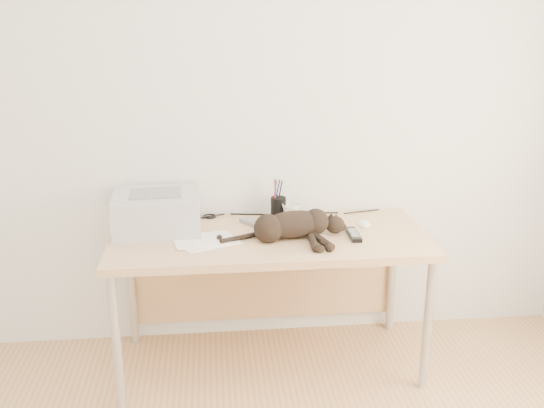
{
  "coord_description": "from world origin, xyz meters",
  "views": [
    {
      "loc": [
        -0.28,
        -1.46,
        1.83
      ],
      "look_at": [
        0.01,
        1.34,
        0.92
      ],
      "focal_mm": 40.0,
      "sensor_mm": 36.0,
      "label": 1
    }
  ],
  "objects": [
    {
      "name": "pen_cup",
      "position": [
        0.07,
        1.66,
        0.8
      ],
      "size": [
        0.08,
        0.08,
        0.21
      ],
      "color": "black",
      "rests_on": "desk"
    },
    {
      "name": "desk",
      "position": [
        0.0,
        1.48,
        0.61
      ],
      "size": [
        1.6,
        0.7,
        0.74
      ],
      "color": "#D9AE7F",
      "rests_on": "floor"
    },
    {
      "name": "cable_tangle",
      "position": [
        0.0,
        1.7,
        0.75
      ],
      "size": [
        1.36,
        0.09,
        0.01
      ],
      "primitive_type": null,
      "color": "black",
      "rests_on": "desk"
    },
    {
      "name": "remote_grey",
      "position": [
        -0.06,
        1.54,
        0.75
      ],
      "size": [
        0.16,
        0.19,
        0.02
      ],
      "primitive_type": "cube",
      "rotation": [
        0.0,
        0.0,
        0.63
      ],
      "color": "gray",
      "rests_on": "desk"
    },
    {
      "name": "cat",
      "position": [
        0.1,
        1.34,
        0.8
      ],
      "size": [
        0.65,
        0.31,
        0.15
      ],
      "rotation": [
        0.0,
        0.0,
        0.18
      ],
      "color": "black",
      "rests_on": "desk"
    },
    {
      "name": "mug",
      "position": [
        0.14,
        1.62,
        0.79
      ],
      "size": [
        0.13,
        0.13,
        0.09
      ],
      "primitive_type": "imported",
      "rotation": [
        0.0,
        0.0,
        0.35
      ],
      "color": "white",
      "rests_on": "desk"
    },
    {
      "name": "printer",
      "position": [
        -0.57,
        1.53,
        0.84
      ],
      "size": [
        0.45,
        0.39,
        0.2
      ],
      "color": "silver",
      "rests_on": "desk"
    },
    {
      "name": "wall_back",
      "position": [
        0.0,
        1.75,
        1.3
      ],
      "size": [
        3.5,
        0.0,
        3.5
      ],
      "primitive_type": "plane",
      "rotation": [
        1.57,
        0.0,
        0.0
      ],
      "color": "white",
      "rests_on": "floor"
    },
    {
      "name": "remote_black",
      "position": [
        0.42,
        1.33,
        0.75
      ],
      "size": [
        0.05,
        0.18,
        0.02
      ],
      "primitive_type": "cube",
      "rotation": [
        0.0,
        0.0,
        -0.02
      ],
      "color": "black",
      "rests_on": "desk"
    },
    {
      "name": "papers",
      "position": [
        -0.32,
        1.34,
        0.74
      ],
      "size": [
        0.35,
        0.29,
        0.01
      ],
      "color": "white",
      "rests_on": "desk"
    },
    {
      "name": "mouse",
      "position": [
        0.51,
        1.49,
        0.76
      ],
      "size": [
        0.07,
        0.12,
        0.04
      ],
      "primitive_type": "ellipsoid",
      "rotation": [
        0.0,
        0.0,
        -0.01
      ],
      "color": "white",
      "rests_on": "desk"
    }
  ]
}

